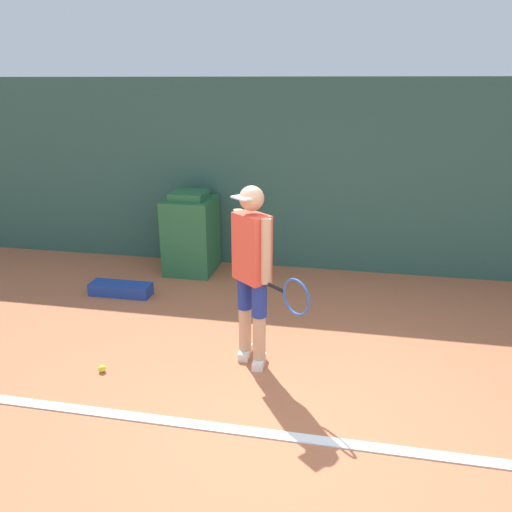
% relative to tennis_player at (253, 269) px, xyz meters
% --- Properties ---
extents(ground_plane, '(24.00, 24.00, 0.00)m').
position_rel_tennis_player_xyz_m(ground_plane, '(0.44, -0.90, -0.96)').
color(ground_plane, '#B76642').
extents(back_wall, '(24.00, 0.10, 2.61)m').
position_rel_tennis_player_xyz_m(back_wall, '(0.44, 2.69, 0.35)').
color(back_wall, '#2D564C').
rests_on(back_wall, ground_plane).
extents(court_baseline, '(21.60, 0.10, 0.01)m').
position_rel_tennis_player_xyz_m(court_baseline, '(0.44, -1.02, -0.95)').
color(court_baseline, white).
rests_on(court_baseline, ground_plane).
extents(tennis_player, '(0.77, 0.68, 1.71)m').
position_rel_tennis_player_xyz_m(tennis_player, '(0.00, 0.00, 0.00)').
color(tennis_player, tan).
rests_on(tennis_player, ground_plane).
extents(tennis_ball, '(0.07, 0.07, 0.07)m').
position_rel_tennis_player_xyz_m(tennis_ball, '(-1.34, -0.45, -0.92)').
color(tennis_ball, '#D1E533').
rests_on(tennis_ball, ground_plane).
extents(covered_chair, '(0.65, 0.71, 1.14)m').
position_rel_tennis_player_xyz_m(covered_chair, '(-1.33, 2.24, -0.41)').
color(covered_chair, '#28663D').
rests_on(covered_chair, ground_plane).
extents(equipment_bag, '(0.78, 0.25, 0.16)m').
position_rel_tennis_player_xyz_m(equipment_bag, '(-1.95, 1.23, -0.88)').
color(equipment_bag, '#1E3D99').
rests_on(equipment_bag, ground_plane).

